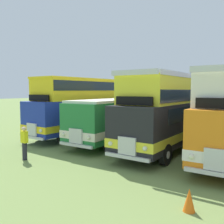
{
  "coord_description": "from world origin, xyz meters",
  "views": [
    {
      "loc": [
        -1.45,
        -15.09,
        3.59
      ],
      "look_at": [
        -12.7,
        0.86,
        1.89
      ],
      "focal_mm": 40.22,
      "sensor_mm": 36.0,
      "label": 1
    }
  ],
  "objects_px": {
    "marshal_person": "(24,143)",
    "bus_third_in_row": "(174,110)",
    "cone_mid_row": "(189,200)",
    "bus_second_in_row": "(122,116)",
    "bus_first_in_row": "(89,104)"
  },
  "relations": [
    {
      "from": "marshal_person",
      "to": "bus_third_in_row",
      "type": "bearing_deg",
      "value": 55.34
    },
    {
      "from": "cone_mid_row",
      "to": "bus_second_in_row",
      "type": "bearing_deg",
      "value": 133.77
    },
    {
      "from": "bus_first_in_row",
      "to": "cone_mid_row",
      "type": "xyz_separation_m",
      "value": [
        10.97,
        -8.41,
        -2.12
      ]
    },
    {
      "from": "bus_second_in_row",
      "to": "marshal_person",
      "type": "height_order",
      "value": "bus_second_in_row"
    },
    {
      "from": "marshal_person",
      "to": "bus_first_in_row",
      "type": "bearing_deg",
      "value": 106.0
    },
    {
      "from": "bus_third_in_row",
      "to": "marshal_person",
      "type": "height_order",
      "value": "bus_third_in_row"
    },
    {
      "from": "cone_mid_row",
      "to": "marshal_person",
      "type": "distance_m",
      "value": 8.77
    },
    {
      "from": "bus_third_in_row",
      "to": "marshal_person",
      "type": "xyz_separation_m",
      "value": [
        -5.1,
        -7.37,
        -1.48
      ]
    },
    {
      "from": "marshal_person",
      "to": "cone_mid_row",
      "type": "bearing_deg",
      "value": -3.99
    },
    {
      "from": "bus_second_in_row",
      "to": "bus_first_in_row",
      "type": "bearing_deg",
      "value": 167.83
    },
    {
      "from": "bus_first_in_row",
      "to": "bus_second_in_row",
      "type": "xyz_separation_m",
      "value": [
        3.67,
        -0.79,
        -0.72
      ]
    },
    {
      "from": "bus_first_in_row",
      "to": "marshal_person",
      "type": "bearing_deg",
      "value": -74.0
    },
    {
      "from": "bus_first_in_row",
      "to": "bus_second_in_row",
      "type": "relative_size",
      "value": 1.12
    },
    {
      "from": "bus_second_in_row",
      "to": "cone_mid_row",
      "type": "distance_m",
      "value": 10.65
    },
    {
      "from": "bus_second_in_row",
      "to": "bus_third_in_row",
      "type": "xyz_separation_m",
      "value": [
        3.67,
        0.36,
        0.61
      ]
    }
  ]
}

